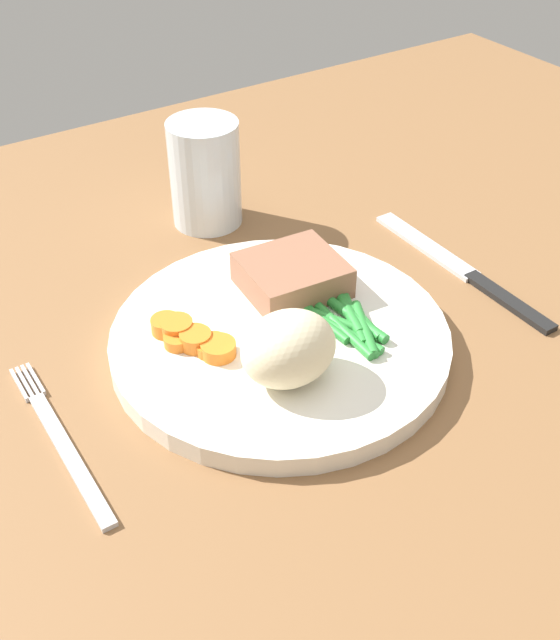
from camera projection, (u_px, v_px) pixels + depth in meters
The scene contains 9 objects.
dining_table at pixel (315, 336), 60.39cm from camera, with size 120.00×90.00×2.00cm.
dinner_plate at pixel (280, 339), 57.29cm from camera, with size 25.23×25.23×1.60cm, color white.
meat_portion at pixel (289, 276), 60.08cm from camera, with size 7.52×6.87×2.55cm, color #936047.
mashed_potatoes at pixel (288, 349), 51.26cm from camera, with size 6.74×5.58×5.09cm, color beige.
carrot_slices at pixel (193, 338), 55.27cm from camera, with size 4.34×6.72×1.28cm.
green_beans at pixel (345, 319), 57.24cm from camera, with size 6.53×9.30×0.84cm.
fork at pixel (60, 440), 50.12cm from camera, with size 1.44×16.60×0.40cm.
knife at pixel (463, 271), 65.35cm from camera, with size 1.70×20.50×0.64cm.
water_glass at pixel (206, 180), 69.70cm from camera, with size 6.43×6.43×9.74cm.
Camera 1 is at (-27.68, -37.66, 39.37)cm, focal length 43.13 mm.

